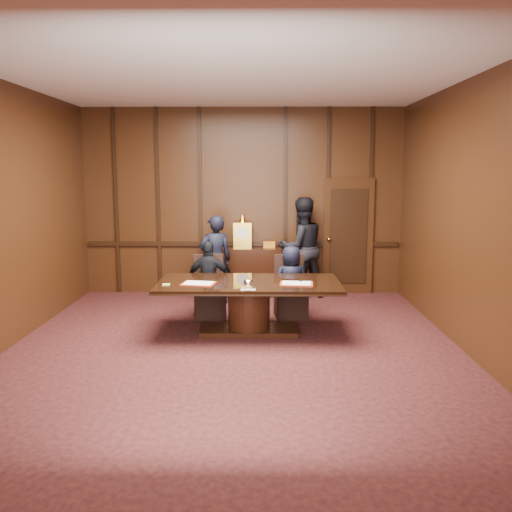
{
  "coord_description": "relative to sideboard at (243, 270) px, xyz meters",
  "views": [
    {
      "loc": [
        0.36,
        -6.78,
        2.33
      ],
      "look_at": [
        0.27,
        1.34,
        1.05
      ],
      "focal_mm": 38.0,
      "sensor_mm": 36.0,
      "label": 1
    }
  ],
  "objects": [
    {
      "name": "chair_left",
      "position": [
        -0.48,
        -1.57,
        -0.19
      ],
      "size": [
        0.55,
        0.55,
        0.99
      ],
      "rotation": [
        0.0,
        0.0,
        0.17
      ],
      "color": "black",
      "rests_on": "ground"
    },
    {
      "name": "conference_table",
      "position": [
        0.18,
        -2.45,
        0.02
      ],
      "size": [
        2.62,
        1.32,
        0.76
      ],
      "color": "black",
      "rests_on": "ground"
    },
    {
      "name": "chair_right",
      "position": [
        0.82,
        -1.57,
        -0.19
      ],
      "size": [
        0.54,
        0.54,
        0.99
      ],
      "rotation": [
        0.0,
        0.0,
        0.14
      ],
      "color": "black",
      "rests_on": "ground"
    },
    {
      "name": "witness_right",
      "position": [
        1.09,
        -0.16,
        0.44
      ],
      "size": [
        1.1,
        0.99,
        1.86
      ],
      "primitive_type": "imported",
      "rotation": [
        0.0,
        0.0,
        3.53
      ],
      "color": "black",
      "rests_on": "ground"
    },
    {
      "name": "signatory_left",
      "position": [
        -0.47,
        -1.65,
        0.14
      ],
      "size": [
        0.73,
        0.31,
        1.24
      ],
      "primitive_type": "imported",
      "rotation": [
        0.0,
        0.0,
        3.14
      ],
      "color": "black",
      "rests_on": "ground"
    },
    {
      "name": "signatory_right",
      "position": [
        0.83,
        -1.65,
        0.1
      ],
      "size": [
        0.64,
        0.5,
        1.17
      ],
      "primitive_type": "imported",
      "rotation": [
        0.0,
        0.0,
        3.38
      ],
      "color": "black",
      "rests_on": "ground"
    },
    {
      "name": "room",
      "position": [
        0.07,
        -3.12,
        1.24
      ],
      "size": [
        7.0,
        7.04,
        3.5
      ],
      "color": "black",
      "rests_on": "ground"
    },
    {
      "name": "sideboard",
      "position": [
        0.0,
        0.0,
        0.0
      ],
      "size": [
        1.6,
        0.45,
        1.54
      ],
      "color": "black",
      "rests_on": "ground"
    },
    {
      "name": "witness_left",
      "position": [
        -0.46,
        -0.66,
        0.3
      ],
      "size": [
        0.66,
        0.53,
        1.57
      ],
      "primitive_type": "imported",
      "rotation": [
        0.0,
        0.0,
        3.45
      ],
      "color": "black",
      "rests_on": "ground"
    },
    {
      "name": "folder_left",
      "position": [
        -0.53,
        -2.62,
        0.28
      ],
      "size": [
        0.51,
        0.4,
        0.02
      ],
      "rotation": [
        0.0,
        0.0,
        -0.17
      ],
      "color": "#A6240F",
      "rests_on": "conference_table"
    },
    {
      "name": "inkstand",
      "position": [
        0.18,
        -2.9,
        0.33
      ],
      "size": [
        0.2,
        0.14,
        0.12
      ],
      "color": "white",
      "rests_on": "conference_table"
    },
    {
      "name": "folder_right",
      "position": [
        0.85,
        -2.61,
        0.28
      ],
      "size": [
        0.48,
        0.37,
        0.02
      ],
      "rotation": [
        0.0,
        0.0,
        -0.08
      ],
      "color": "#A6240F",
      "rests_on": "conference_table"
    },
    {
      "name": "notepad",
      "position": [
        -0.97,
        -2.69,
        0.28
      ],
      "size": [
        0.1,
        0.08,
        0.01
      ],
      "primitive_type": "cube",
      "rotation": [
        0.0,
        0.0,
        0.07
      ],
      "color": "#EAE172",
      "rests_on": "conference_table"
    }
  ]
}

